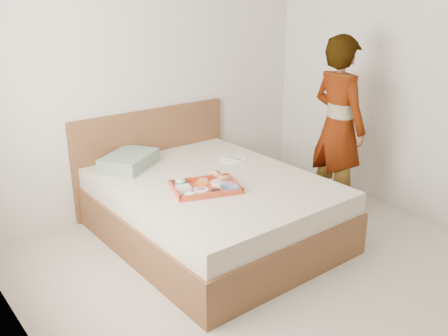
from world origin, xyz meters
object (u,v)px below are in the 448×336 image
at_px(tray, 205,187).
at_px(person, 338,126).
at_px(bed, 212,208).
at_px(dinner_plate, 233,159).

bearing_deg(tray, person, 14.36).
bearing_deg(person, bed, 84.40).
bearing_deg(person, tray, 91.40).
xyz_separation_m(dinner_plate, person, (0.81, -0.55, 0.30)).
distance_m(dinner_plate, person, 1.02).
height_order(tray, dinner_plate, tray).
xyz_separation_m(tray, person, (1.44, -0.13, 0.28)).
distance_m(tray, dinner_plate, 0.76).
height_order(dinner_plate, person, person).
distance_m(bed, dinner_plate, 0.60).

